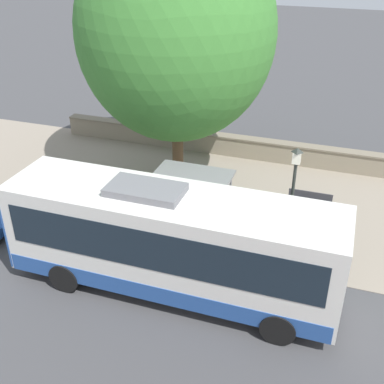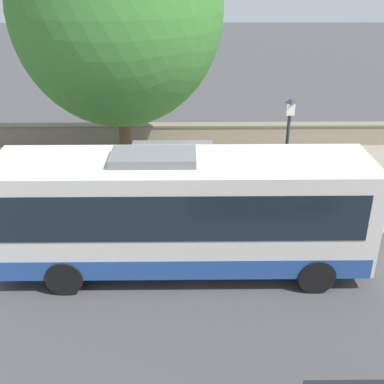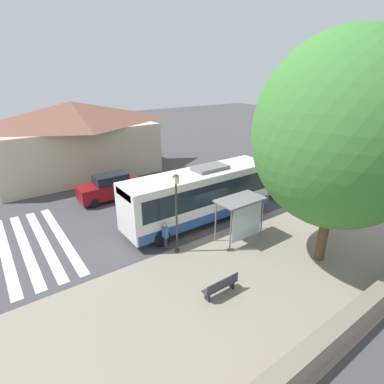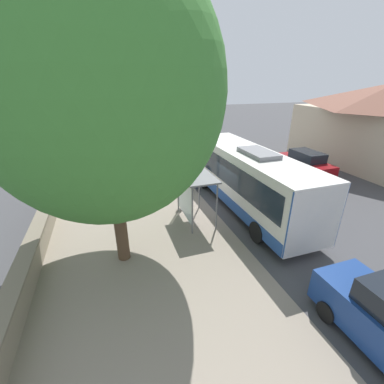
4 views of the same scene
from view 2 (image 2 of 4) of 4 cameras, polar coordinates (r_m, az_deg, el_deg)
name	(u,v)px [view 2 (image 2 of 4)]	position (r m, az deg, el deg)	size (l,w,h in m)	color
ground_plane	(188,234)	(15.76, -0.43, -5.03)	(120.00, 120.00, 0.00)	#424244
sidewalk_plaza	(188,178)	(19.76, -0.50, 1.67)	(9.00, 44.00, 0.02)	gray
stone_wall	(187,134)	(23.35, -0.55, 6.87)	(0.60, 20.00, 1.03)	gray
bus	(182,211)	(13.25, -1.15, -2.28)	(2.62, 10.13, 3.56)	silver
bus_shelter	(172,160)	(16.14, -2.34, 3.86)	(1.53, 2.72, 2.53)	slate
pedestrian	(296,213)	(15.48, 12.26, -2.39)	(0.34, 0.22, 1.58)	#2D3347
bench	(271,170)	(19.64, 9.37, 2.64)	(0.40, 1.72, 0.88)	#333338
street_lamp_near	(286,155)	(15.24, 11.07, 4.27)	(0.28, 0.28, 4.41)	#2D332D
shade_tree	(117,9)	(18.94, -8.88, 20.59)	(7.81, 7.81, 10.77)	brown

